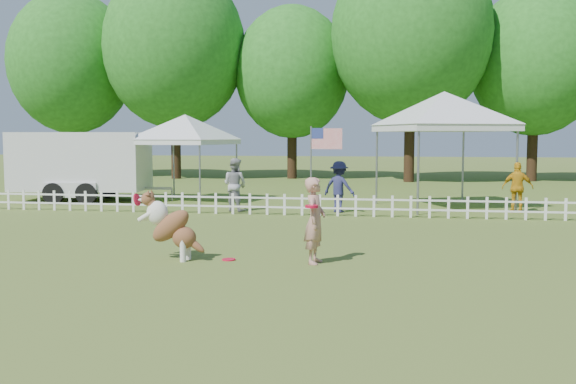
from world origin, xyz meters
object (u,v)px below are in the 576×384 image
Objects in this scene: handler at (315,221)px; cargo_trailer at (82,166)px; spectator_c at (518,187)px; dog at (172,226)px; frisbee_on_turf at (229,259)px; spectator_b at (339,187)px; spectator_a at (235,185)px; canopy_tent_left at (186,159)px; flag_pole at (311,171)px; canopy_tent_right at (443,151)px.

cargo_trailer is at bearing 50.19° from handler.
handler is at bearing 67.19° from spectator_c.
dog reaches higher than frisbee_on_turf.
handler is at bearing -1.35° from frisbee_on_turf.
spectator_a is at bearing 25.43° from spectator_b.
spectator_c reaches higher than dog.
spectator_a is 3.08m from spectator_b.
frisbee_on_turf is at bearing 101.32° from spectator_b.
dog is 0.43× the size of canopy_tent_left.
canopy_tent_left is 5.46m from flag_pole.
cargo_trailer reaches higher than frisbee_on_turf.
frisbee_on_turf is 0.16× the size of spectator_b.
spectator_c is at bearing -150.74° from spectator_a.
cargo_trailer reaches higher than spectator_b.
frisbee_on_turf is at bearing 94.72° from handler.
canopy_tent_left is 3.65m from cargo_trailer.
handler is at bearing 113.03° from spectator_b.
frisbee_on_turf is 7.60m from spectator_a.
spectator_b is 5.17m from spectator_c.
spectator_c is at bearing 52.12° from frisbee_on_turf.
canopy_tent_right is 6.52m from spectator_a.
spectator_a is (-6.14, -1.99, -0.97)m from canopy_tent_right.
canopy_tent_right is at bearing 9.62° from canopy_tent_left.
dog is (-2.57, -0.11, -0.14)m from handler.
flag_pole reaches higher than spectator_a.
canopy_tent_left reaches higher than spectator_a.
canopy_tent_left is at bearing 156.73° from flag_pole.
canopy_tent_right is (2.84, 9.39, 1.00)m from handler.
frisbee_on_turf is at bearing 59.72° from spectator_c.
frisbee_on_turf is (1.01, 0.15, -0.60)m from dog.
canopy_tent_right is 2.23× the size of spectator_a.
dog is 1.19m from frisbee_on_turf.
cargo_trailer is 9.24m from spectator_b.
spectator_c is at bearing 53.68° from dog.
canopy_tent_right is at bearing -139.36° from spectator_a.
handler is 0.60× the size of flag_pole.
flag_pole is (0.59, 6.94, 1.24)m from frisbee_on_turf.
handler is 1.01× the size of spectator_b.
flag_pole is 2.41m from spectator_a.
spectator_a is (-0.72, 7.51, 0.17)m from dog.
handler is at bearing -73.75° from flag_pole.
spectator_a reaches higher than frisbee_on_turf.
canopy_tent_right reaches higher than handler.
handler is at bearing 136.72° from spectator_a.
canopy_tent_left reaches higher than dog.
flag_pole reaches higher than handler.
flag_pole is at bearing -18.90° from canopy_tent_left.
cargo_trailer is at bearing 129.83° from dog.
flag_pole reaches higher than cargo_trailer.
cargo_trailer is at bearing 2.77° from spectator_c.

